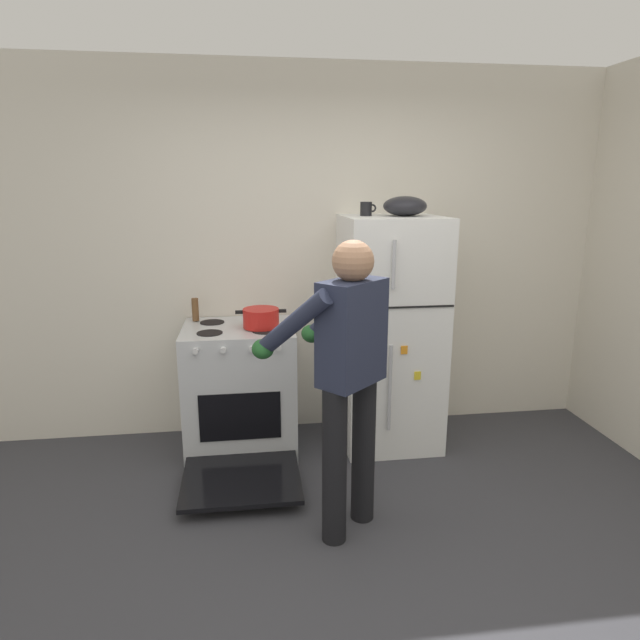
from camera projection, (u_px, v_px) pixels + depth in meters
The scene contains 9 objects.
ground at pixel (370, 596), 2.51m from camera, with size 8.00×8.00×0.00m, color #38383D.
kitchen_wall_back at pixel (316, 255), 4.06m from camera, with size 6.00×0.10×2.70m, color silver.
refrigerator at pixel (389, 333), 3.88m from camera, with size 0.68×0.72×1.65m.
stove_range at pixel (240, 391), 3.82m from camera, with size 0.76×1.22×0.91m.
person_cook at pixel (344, 363), 2.81m from camera, with size 0.70×0.74×1.60m.
red_pot at pixel (261, 318), 3.68m from camera, with size 0.34×0.24×0.13m.
coffee_mug at pixel (366, 209), 3.70m from camera, with size 0.11×0.08×0.10m.
pepper_mill at pixel (195, 310), 3.86m from camera, with size 0.05×0.05×0.16m, color brown.
mixing_bowl at pixel (405, 206), 3.68m from camera, with size 0.30×0.30×0.13m, color black.
Camera 1 is at (-0.52, -2.08, 1.86)m, focal length 30.32 mm.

